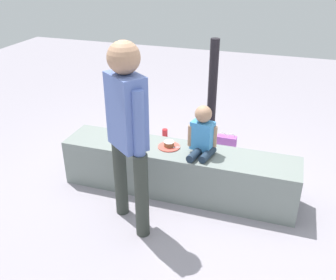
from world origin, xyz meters
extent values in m
plane|color=#9B939E|center=(0.00, 0.00, 0.00)|extent=(12.00, 12.00, 0.00)
cube|color=gray|center=(0.00, 0.00, 0.24)|extent=(2.36, 0.47, 0.49)
cylinder|color=#1F2F42|center=(0.20, -0.10, 0.52)|extent=(0.13, 0.26, 0.08)
cylinder|color=#1F2F42|center=(0.31, -0.07, 0.52)|extent=(0.13, 0.26, 0.08)
cube|color=#4195DB|center=(0.23, 0.03, 0.67)|extent=(0.23, 0.17, 0.28)
sphere|color=tan|center=(0.23, 0.03, 0.89)|extent=(0.16, 0.16, 0.16)
cylinder|color=tan|center=(0.12, 0.00, 0.66)|extent=(0.05, 0.05, 0.21)
cylinder|color=tan|center=(0.34, 0.05, 0.66)|extent=(0.05, 0.05, 0.21)
cylinder|color=#323731|center=(-0.10, -0.73, 0.40)|extent=(0.12, 0.12, 0.80)
cylinder|color=#323731|center=(-0.40, -0.50, 0.40)|extent=(0.12, 0.12, 0.80)
cube|color=#5970B8|center=(-0.25, -0.62, 1.11)|extent=(0.39, 0.37, 0.61)
sphere|color=tan|center=(-0.25, -0.62, 1.54)|extent=(0.26, 0.26, 0.26)
cylinder|color=#5970B8|center=(-0.11, -0.72, 1.05)|extent=(0.10, 0.10, 0.58)
cylinder|color=#5970B8|center=(-0.39, -0.51, 1.05)|extent=(0.10, 0.10, 0.58)
cylinder|color=#E0594C|center=(-0.10, 0.02, 0.49)|extent=(0.22, 0.22, 0.01)
cylinder|color=brown|center=(-0.10, 0.02, 0.52)|extent=(0.10, 0.10, 0.04)
cylinder|color=silver|center=(-0.10, 0.02, 0.55)|extent=(0.10, 0.10, 0.01)
cube|color=silver|center=(-0.04, 0.01, 0.50)|extent=(0.11, 0.04, 0.00)
cube|color=#B259BF|center=(0.35, 0.84, 0.14)|extent=(0.23, 0.10, 0.29)
torus|color=white|center=(0.30, 0.84, 0.29)|extent=(0.09, 0.01, 0.09)
torus|color=white|center=(0.40, 0.84, 0.29)|extent=(0.09, 0.01, 0.09)
cylinder|color=black|center=(0.08, 1.17, 0.02)|extent=(0.36, 0.36, 0.04)
cylinder|color=black|center=(0.08, 1.17, 0.69)|extent=(0.11, 0.11, 1.30)
cylinder|color=silver|center=(0.12, 0.45, 0.09)|extent=(0.07, 0.07, 0.18)
cone|color=silver|center=(0.12, 0.45, 0.19)|extent=(0.07, 0.07, 0.03)
cylinder|color=blue|center=(0.12, 0.45, 0.22)|extent=(0.03, 0.03, 0.02)
cylinder|color=silver|center=(-0.98, 1.30, 0.08)|extent=(0.07, 0.07, 0.17)
cone|color=silver|center=(-0.98, 1.30, 0.18)|extent=(0.06, 0.06, 0.03)
cylinder|color=#268C3F|center=(-0.98, 1.30, 0.21)|extent=(0.03, 0.03, 0.02)
cylinder|color=red|center=(-0.52, 1.13, 0.06)|extent=(0.07, 0.07, 0.12)
cube|color=white|center=(0.88, 0.42, 0.07)|extent=(0.36, 0.33, 0.13)
cube|color=black|center=(-0.70, 0.52, 0.13)|extent=(0.28, 0.13, 0.26)
torus|color=black|center=(-0.70, 0.52, 0.26)|extent=(0.21, 0.01, 0.21)
camera|label=1|loc=(0.92, -3.12, 2.27)|focal=40.21mm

